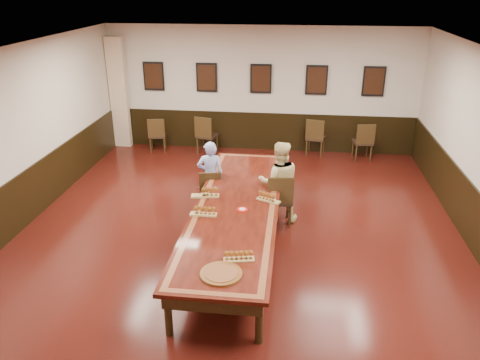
# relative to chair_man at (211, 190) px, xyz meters

# --- Properties ---
(floor) EXTENTS (8.00, 10.00, 0.02)m
(floor) POSITION_rel_chair_man_xyz_m (0.66, -1.23, -0.45)
(floor) COLOR black
(floor) RESTS_ON ground
(ceiling) EXTENTS (8.00, 10.00, 0.02)m
(ceiling) POSITION_rel_chair_man_xyz_m (0.66, -1.23, 2.77)
(ceiling) COLOR white
(ceiling) RESTS_ON floor
(wall_back) EXTENTS (8.00, 0.02, 3.20)m
(wall_back) POSITION_rel_chair_man_xyz_m (0.66, 3.78, 1.16)
(wall_back) COLOR beige
(wall_back) RESTS_ON floor
(wall_left) EXTENTS (0.02, 10.00, 3.20)m
(wall_left) POSITION_rel_chair_man_xyz_m (-3.35, -1.23, 1.16)
(wall_left) COLOR beige
(wall_left) RESTS_ON floor
(chair_man) EXTENTS (0.47, 0.51, 0.88)m
(chair_man) POSITION_rel_chair_man_xyz_m (0.00, 0.00, 0.00)
(chair_man) COLOR black
(chair_man) RESTS_ON floor
(chair_woman) EXTENTS (0.53, 0.57, 1.00)m
(chair_woman) POSITION_rel_chair_man_xyz_m (1.35, -0.33, 0.06)
(chair_woman) COLOR black
(chair_woman) RESTS_ON floor
(spare_chair_a) EXTENTS (0.52, 0.55, 0.93)m
(spare_chair_a) POSITION_rel_chair_man_xyz_m (-2.02, 3.28, 0.02)
(spare_chair_a) COLOR black
(spare_chair_a) RESTS_ON floor
(spare_chair_b) EXTENTS (0.58, 0.61, 1.01)m
(spare_chair_b) POSITION_rel_chair_man_xyz_m (-0.69, 3.30, 0.06)
(spare_chair_b) COLOR black
(spare_chair_b) RESTS_ON floor
(spare_chair_c) EXTENTS (0.56, 0.59, 0.98)m
(spare_chair_c) POSITION_rel_chair_man_xyz_m (2.13, 3.49, 0.05)
(spare_chair_c) COLOR black
(spare_chair_c) RESTS_ON floor
(spare_chair_d) EXTENTS (0.51, 0.54, 0.96)m
(spare_chair_d) POSITION_rel_chair_man_xyz_m (3.30, 3.30, 0.04)
(spare_chair_d) COLOR black
(spare_chair_d) RESTS_ON floor
(person_man) EXTENTS (0.56, 0.41, 1.40)m
(person_man) POSITION_rel_chair_man_xyz_m (-0.01, 0.09, 0.26)
(person_man) COLOR #4D5DC1
(person_man) RESTS_ON floor
(person_woman) EXTENTS (0.85, 0.70, 1.56)m
(person_woman) POSITION_rel_chair_man_xyz_m (1.33, -0.23, 0.34)
(person_woman) COLOR beige
(person_woman) RESTS_ON floor
(pink_phone) EXTENTS (0.08, 0.15, 0.01)m
(pink_phone) POSITION_rel_chair_man_xyz_m (1.26, -1.00, 0.32)
(pink_phone) COLOR #CC4490
(pink_phone) RESTS_ON conference_table
(curtain) EXTENTS (0.45, 0.18, 2.90)m
(curtain) POSITION_rel_chair_man_xyz_m (-3.09, 3.59, 1.01)
(curtain) COLOR #C9AB8A
(curtain) RESTS_ON floor
(wainscoting) EXTENTS (8.00, 10.00, 1.00)m
(wainscoting) POSITION_rel_chair_man_xyz_m (0.66, -1.23, 0.06)
(wainscoting) COLOR black
(wainscoting) RESTS_ON floor
(conference_table) EXTENTS (1.40, 5.00, 0.76)m
(conference_table) POSITION_rel_chair_man_xyz_m (0.66, -1.23, 0.17)
(conference_table) COLOR black
(conference_table) RESTS_ON floor
(posters) EXTENTS (6.14, 0.04, 0.74)m
(posters) POSITION_rel_chair_man_xyz_m (0.66, 3.71, 1.46)
(posters) COLOR black
(posters) RESTS_ON wall_back
(flight_a) EXTENTS (0.50, 0.20, 0.18)m
(flight_a) POSITION_rel_chair_man_xyz_m (0.12, -0.96, 0.39)
(flight_a) COLOR olive
(flight_a) RESTS_ON conference_table
(flight_b) EXTENTS (0.43, 0.29, 0.16)m
(flight_b) POSITION_rel_chair_man_xyz_m (1.18, -1.00, 0.38)
(flight_b) COLOR olive
(flight_b) RESTS_ON conference_table
(flight_c) EXTENTS (0.43, 0.13, 0.16)m
(flight_c) POSITION_rel_chair_man_xyz_m (0.19, -1.64, 0.39)
(flight_c) COLOR olive
(flight_c) RESTS_ON conference_table
(flight_d) EXTENTS (0.43, 0.21, 0.16)m
(flight_d) POSITION_rel_chair_man_xyz_m (0.91, -2.88, 0.38)
(flight_d) COLOR olive
(flight_d) RESTS_ON conference_table
(red_plate_grp) EXTENTS (0.19, 0.19, 0.02)m
(red_plate_grp) POSITION_rel_chair_man_xyz_m (0.78, -1.39, 0.32)
(red_plate_grp) COLOR red
(red_plate_grp) RESTS_ON conference_table
(carved_platter) EXTENTS (0.61, 0.61, 0.04)m
(carved_platter) POSITION_rel_chair_man_xyz_m (0.72, -3.24, 0.33)
(carved_platter) COLOR #553011
(carved_platter) RESTS_ON conference_table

